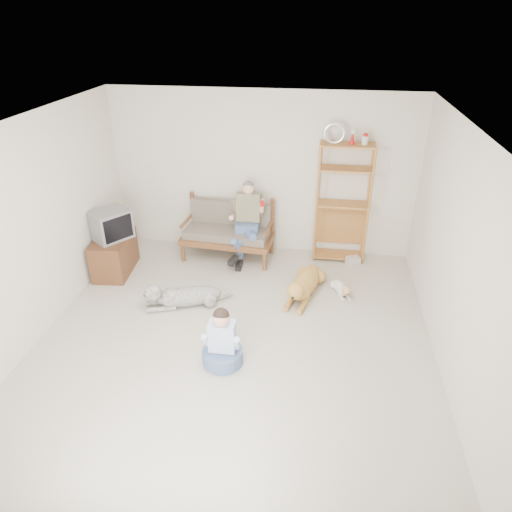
% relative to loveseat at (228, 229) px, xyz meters
% --- Properties ---
extents(floor, '(5.50, 5.50, 0.00)m').
position_rel_loveseat_xyz_m(floor, '(0.52, -2.38, -0.49)').
color(floor, beige).
rests_on(floor, ground).
extents(ceiling, '(5.50, 5.50, 0.00)m').
position_rel_loveseat_xyz_m(ceiling, '(0.52, -2.38, 2.21)').
color(ceiling, white).
rests_on(ceiling, ground).
extents(wall_back, '(5.00, 0.00, 5.00)m').
position_rel_loveseat_xyz_m(wall_back, '(0.52, 0.37, 0.86)').
color(wall_back, beige).
rests_on(wall_back, ground).
extents(wall_front, '(5.00, 0.00, 5.00)m').
position_rel_loveseat_xyz_m(wall_front, '(0.52, -5.13, 0.86)').
color(wall_front, beige).
rests_on(wall_front, ground).
extents(wall_left, '(0.00, 5.50, 5.50)m').
position_rel_loveseat_xyz_m(wall_left, '(-1.98, -2.38, 0.86)').
color(wall_left, beige).
rests_on(wall_left, ground).
extents(wall_right, '(0.00, 5.50, 5.50)m').
position_rel_loveseat_xyz_m(wall_right, '(3.02, -2.38, 0.86)').
color(wall_right, beige).
rests_on(wall_right, ground).
extents(loveseat, '(1.55, 0.81, 0.95)m').
position_rel_loveseat_xyz_m(loveseat, '(0.00, 0.00, 0.00)').
color(loveseat, brown).
rests_on(loveseat, ground).
extents(man, '(0.51, 0.73, 1.19)m').
position_rel_loveseat_xyz_m(man, '(0.32, -0.18, 0.13)').
color(man, '#556F9C').
rests_on(man, loveseat).
extents(etagere, '(0.87, 0.38, 2.27)m').
position_rel_loveseat_xyz_m(etagere, '(1.85, 0.17, 0.52)').
color(etagere, '#B37838').
rests_on(etagere, ground).
extents(book_stack, '(0.25, 0.22, 0.13)m').
position_rel_loveseat_xyz_m(book_stack, '(2.11, -0.03, -0.42)').
color(book_stack, silver).
rests_on(book_stack, ground).
extents(tv_stand, '(0.58, 0.94, 0.60)m').
position_rel_loveseat_xyz_m(tv_stand, '(-1.70, -0.79, -0.19)').
color(tv_stand, brown).
rests_on(tv_stand, ground).
extents(crt_tv, '(0.68, 0.70, 0.46)m').
position_rel_loveseat_xyz_m(crt_tv, '(-1.67, -0.80, 0.34)').
color(crt_tv, slate).
rests_on(crt_tv, tv_stand).
extents(wall_outlet, '(0.12, 0.02, 0.08)m').
position_rel_loveseat_xyz_m(wall_outlet, '(-0.73, 0.36, -0.19)').
color(wall_outlet, silver).
rests_on(wall_outlet, ground).
extents(golden_retriever, '(0.57, 1.37, 0.42)m').
position_rel_loveseat_xyz_m(golden_retriever, '(1.34, -1.05, -0.31)').
color(golden_retriever, '#C58E44').
rests_on(golden_retriever, ground).
extents(shaggy_dog, '(1.25, 0.62, 0.39)m').
position_rel_loveseat_xyz_m(shaggy_dog, '(-0.37, -1.59, -0.33)').
color(shaggy_dog, silver).
rests_on(shaggy_dog, ground).
extents(terrier, '(0.30, 0.56, 0.22)m').
position_rel_loveseat_xyz_m(terrier, '(1.91, -0.97, -0.39)').
color(terrier, white).
rests_on(terrier, ground).
extents(child, '(0.49, 0.49, 0.77)m').
position_rel_loveseat_xyz_m(child, '(0.46, -2.67, -0.21)').
color(child, '#556F9C').
rests_on(child, ground).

